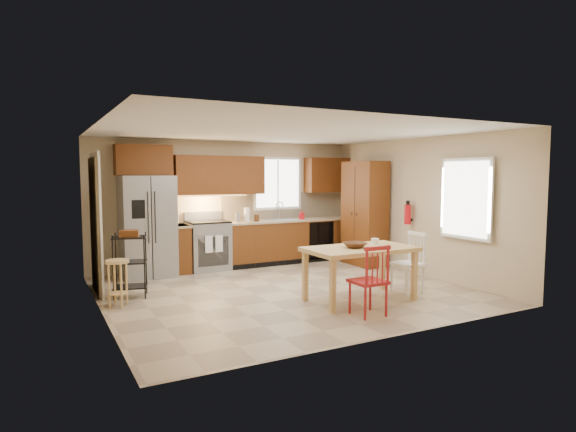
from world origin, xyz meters
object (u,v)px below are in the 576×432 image
at_px(chair_red, 368,280).
at_px(pantry, 364,213).
at_px(dining_table, 360,274).
at_px(fire_extinguisher, 408,214).
at_px(table_jar, 375,243).
at_px(chair_white, 407,263).
at_px(soap_bottle, 302,215).
at_px(range_stove, 208,246).
at_px(refrigerator, 147,226).
at_px(table_bowl, 355,248).
at_px(bar_stool, 118,283).
at_px(utility_cart, 130,265).

bearing_deg(chair_red, pantry, 54.05).
bearing_deg(pantry, dining_table, -128.19).
bearing_deg(fire_extinguisher, table_jar, -146.09).
distance_m(chair_white, table_jar, 0.70).
bearing_deg(soap_bottle, range_stove, 177.60).
distance_m(chair_red, chair_white, 1.48).
distance_m(range_stove, fire_extinguisher, 3.83).
bearing_deg(pantry, soap_bottle, 136.55).
relative_size(refrigerator, table_bowl, 5.68).
distance_m(table_bowl, bar_stool, 3.38).
bearing_deg(refrigerator, pantry, -12.62).
height_order(table_bowl, table_jar, table_jar).
xyz_separation_m(dining_table, bar_stool, (-3.18, 1.32, -0.06)).
height_order(range_stove, bar_stool, range_stove).
bearing_deg(table_bowl, fire_extinguisher, 29.88).
height_order(chair_white, table_jar, chair_white).
bearing_deg(range_stove, dining_table, -69.12).
bearing_deg(refrigerator, bar_stool, -113.62).
distance_m(fire_extinguisher, chair_white, 1.64).
xyz_separation_m(pantry, table_bowl, (-1.85, -2.23, -0.27)).
bearing_deg(utility_cart, table_jar, -11.70).
relative_size(range_stove, table_bowl, 2.87).
bearing_deg(fire_extinguisher, table_bowl, -150.12).
bearing_deg(pantry, range_stove, 161.71).
xyz_separation_m(chair_white, utility_cart, (-3.88, 1.73, 0.02)).
bearing_deg(chair_red, chair_white, 28.50).
bearing_deg(table_jar, refrigerator, 131.70).
bearing_deg(table_jar, pantry, 56.55).
height_order(fire_extinguisher, dining_table, fire_extinguisher).
xyz_separation_m(pantry, utility_cart, (-4.68, -0.45, -0.57)).
xyz_separation_m(dining_table, table_jar, (0.35, 0.10, 0.43)).
bearing_deg(dining_table, chair_red, -118.10).
height_order(table_jar, utility_cart, utility_cart).
bearing_deg(table_jar, fire_extinguisher, 33.91).
bearing_deg(range_stove, chair_white, -55.48).
distance_m(chair_red, table_jar, 1.08).
xyz_separation_m(pantry, chair_red, (-2.10, -2.88, -0.58)).
bearing_deg(table_jar, dining_table, -164.05).
distance_m(refrigerator, bar_stool, 2.08).
xyz_separation_m(fire_extinguisher, utility_cart, (-4.88, 0.60, -0.62)).
height_order(range_stove, table_jar, range_stove).
height_order(table_bowl, utility_cart, utility_cart).
distance_m(refrigerator, utility_cart, 1.54).
relative_size(table_bowl, bar_stool, 0.49).
bearing_deg(bar_stool, dining_table, -21.75).
relative_size(refrigerator, chair_white, 1.96).
relative_size(refrigerator, range_stove, 1.98).
xyz_separation_m(refrigerator, utility_cart, (-0.55, -1.38, -0.43)).
distance_m(pantry, chair_red, 3.61).
height_order(refrigerator, dining_table, refrigerator).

